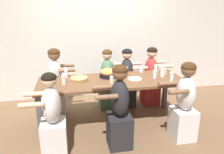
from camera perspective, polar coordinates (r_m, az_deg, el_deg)
The scene contains 24 objects.
ground_plane at distance 3.79m, azimuth 0.00°, elevation -11.79°, with size 18.00×18.00×0.00m, color brown.
restaurant_back_panel at distance 4.64m, azimuth -3.41°, elevation 14.35°, with size 10.00×0.06×3.20m, color silver.
dining_table at distance 3.51m, azimuth 0.00°, elevation -2.00°, with size 2.33×0.84×0.76m.
pizza_board_main at distance 3.51m, azimuth -8.57°, elevation -0.38°, with size 0.31×0.31×0.05m.
skillet_bowl at distance 3.61m, azimuth -1.08°, elevation 0.99°, with size 0.41×0.28×0.15m.
empty_plate_a at distance 3.54m, azimuth 5.99°, elevation -0.45°, with size 0.23×0.23×0.02m.
empty_plate_b at distance 3.50m, azimuth -15.86°, elevation -1.30°, with size 0.18×0.18×0.02m.
cocktail_glass_blue at distance 3.94m, azimuth 7.68°, elevation 1.95°, with size 0.07×0.07×0.13m.
drinking_glass_a at distance 3.65m, azimuth -11.90°, elevation 0.83°, with size 0.06×0.06×0.15m.
drinking_glass_b at distance 3.72m, azimuth 13.06°, elevation 0.99°, with size 0.07×0.07×0.15m.
drinking_glass_c at distance 3.53m, azimuth 15.32°, elevation -0.07°, with size 0.06×0.06×0.15m.
drinking_glass_d at distance 3.85m, azimuth 13.45°, elevation 1.40°, with size 0.07×0.07×0.11m.
drinking_glass_e at distance 3.32m, azimuth -0.09°, elevation -0.70°, with size 0.06×0.06×0.11m.
drinking_glass_f at distance 4.02m, azimuth 11.39°, elevation 2.27°, with size 0.06×0.06×0.13m.
drinking_glass_g at distance 3.35m, azimuth -12.48°, elevation -0.83°, with size 0.07×0.07×0.14m.
drinking_glass_h at distance 3.63m, azimuth 11.11°, elevation 0.55°, with size 0.07×0.07×0.13m.
drinking_glass_i at distance 3.68m, azimuth -14.80°, elevation 0.59°, with size 0.06×0.06×0.13m.
diner_far_center at distance 4.16m, azimuth -1.18°, elevation -1.25°, with size 0.51×0.40×1.14m.
diner_far_right at distance 4.39m, azimuth 10.09°, elevation -0.32°, with size 0.51×0.40×1.15m.
diner_far_left at distance 4.10m, azimuth -14.30°, elevation -1.50°, with size 0.51×0.40×1.19m.
diner_near_center at distance 2.98m, azimuth 1.92°, elevation -8.62°, with size 0.51×0.40×1.18m.
diner_far_midright at distance 4.24m, azimuth 3.86°, elevation -0.85°, with size 0.51×0.40×1.14m.
diner_near_right at distance 3.32m, azimuth 18.38°, elevation -6.82°, with size 0.51×0.40×1.17m.
diner_near_left at distance 2.94m, azimuth -15.33°, elevation -10.45°, with size 0.51×0.40×1.13m.
Camera 1 is at (-0.66, -3.24, 1.87)m, focal length 35.00 mm.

